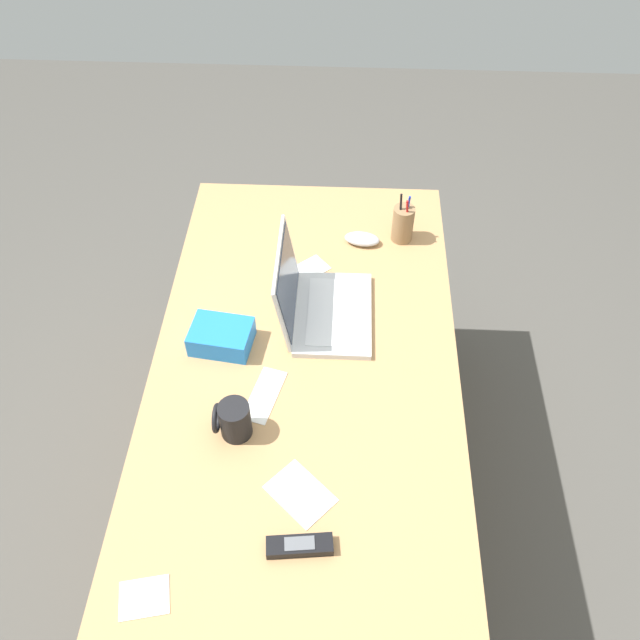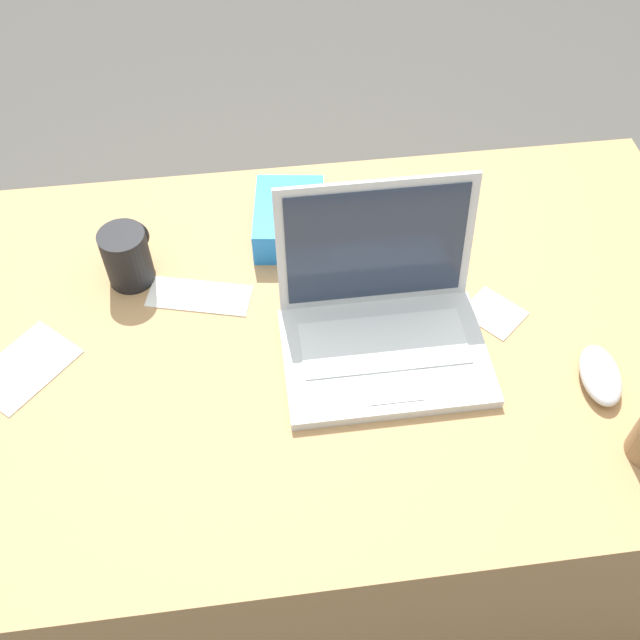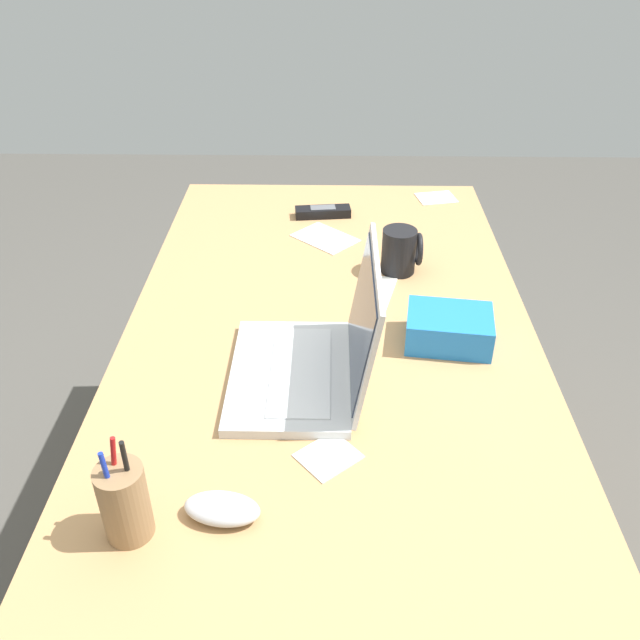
% 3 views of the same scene
% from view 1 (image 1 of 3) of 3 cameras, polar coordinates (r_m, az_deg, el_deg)
% --- Properties ---
extents(ground_plane, '(6.00, 6.00, 0.00)m').
position_cam_1_polar(ground_plane, '(2.44, -0.94, -14.01)').
color(ground_plane, '#4C4944').
extents(desk, '(1.49, 0.82, 0.75)m').
position_cam_1_polar(desk, '(2.12, -1.07, -9.33)').
color(desk, tan).
rests_on(desk, ground).
extents(laptop, '(0.31, 0.26, 0.24)m').
position_cam_1_polar(laptop, '(1.87, -0.19, 1.42)').
color(laptop, silver).
rests_on(laptop, desk).
extents(computer_mouse, '(0.07, 0.12, 0.03)m').
position_cam_1_polar(computer_mouse, '(2.12, 3.60, 6.89)').
color(computer_mouse, silver).
rests_on(computer_mouse, desk).
extents(coffee_mug_white, '(0.08, 0.09, 0.10)m').
position_cam_1_polar(coffee_mug_white, '(1.65, -7.38, -8.42)').
color(coffee_mug_white, black).
rests_on(coffee_mug_white, desk).
extents(cordless_phone, '(0.06, 0.15, 0.03)m').
position_cam_1_polar(cordless_phone, '(1.53, -1.74, -18.64)').
color(cordless_phone, black).
rests_on(cordless_phone, desk).
extents(pen_holder, '(0.07, 0.07, 0.17)m').
position_cam_1_polar(pen_holder, '(2.12, 7.06, 8.14)').
color(pen_holder, olive).
rests_on(pen_holder, desk).
extents(snack_bag, '(0.14, 0.18, 0.06)m').
position_cam_1_polar(snack_bag, '(1.83, -8.38, -1.40)').
color(snack_bag, blue).
rests_on(snack_bag, desk).
extents(paper_note_near_laptop, '(0.11, 0.12, 0.00)m').
position_cam_1_polar(paper_note_near_laptop, '(2.04, -0.75, 4.49)').
color(paper_note_near_laptop, white).
rests_on(paper_note_near_laptop, desk).
extents(paper_note_left, '(0.10, 0.12, 0.00)m').
position_cam_1_polar(paper_note_left, '(1.54, -14.71, -21.86)').
color(paper_note_left, white).
rests_on(paper_note_left, desk).
extents(paper_note_right, '(0.18, 0.11, 0.00)m').
position_cam_1_polar(paper_note_right, '(1.74, -4.75, -6.39)').
color(paper_note_right, white).
rests_on(paper_note_right, desk).
extents(paper_note_front, '(0.18, 0.18, 0.00)m').
position_cam_1_polar(paper_note_front, '(1.59, -1.68, -14.54)').
color(paper_note_front, white).
rests_on(paper_note_front, desk).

